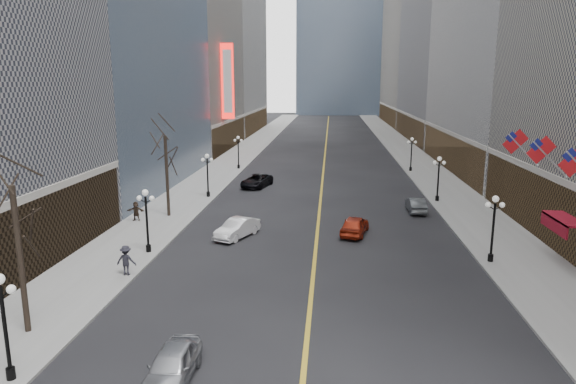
% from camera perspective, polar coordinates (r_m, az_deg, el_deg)
% --- Properties ---
extents(sidewalk_east, '(6.00, 230.00, 0.15)m').
position_cam_1_polar(sidewalk_east, '(75.82, 14.65, 2.74)').
color(sidewalk_east, gray).
rests_on(sidewalk_east, ground).
extents(sidewalk_west, '(6.00, 230.00, 0.15)m').
position_cam_1_polar(sidewalk_west, '(76.18, -6.60, 3.10)').
color(sidewalk_west, gray).
rests_on(sidewalk_west, ground).
extents(lane_line, '(0.25, 200.00, 0.02)m').
position_cam_1_polar(lane_line, '(84.60, 4.11, 4.00)').
color(lane_line, gold).
rests_on(lane_line, ground).
extents(bldg_east_c, '(26.60, 40.60, 48.80)m').
position_cam_1_polar(bldg_east_c, '(114.14, 20.44, 17.57)').
color(bldg_east_c, gray).
rests_on(bldg_east_c, ground).
extents(bldg_east_d, '(26.60, 46.60, 62.80)m').
position_cam_1_polar(bldg_east_d, '(156.64, 16.30, 18.73)').
color(bldg_east_d, gray).
rests_on(bldg_east_d, ground).
extents(bldg_west_c, '(26.60, 30.60, 50.80)m').
position_cam_1_polar(bldg_west_c, '(96.76, -14.71, 19.63)').
color(bldg_west_c, gray).
rests_on(bldg_west_c, ground).
extents(streetlamp_east_1, '(1.26, 0.44, 4.52)m').
position_cam_1_polar(streetlamp_east_1, '(36.58, 21.89, -3.08)').
color(streetlamp_east_1, black).
rests_on(streetlamp_east_1, sidewalk_east).
extents(streetlamp_east_2, '(1.26, 0.44, 4.52)m').
position_cam_1_polar(streetlamp_east_2, '(53.64, 16.39, 1.93)').
color(streetlamp_east_2, black).
rests_on(streetlamp_east_2, sidewalk_east).
extents(streetlamp_east_3, '(1.26, 0.44, 4.52)m').
position_cam_1_polar(streetlamp_east_3, '(71.16, 13.56, 4.50)').
color(streetlamp_east_3, black).
rests_on(streetlamp_east_3, sidewalk_east).
extents(streetlamp_west_0, '(1.26, 0.44, 4.52)m').
position_cam_1_polar(streetlamp_west_0, '(23.67, -29.05, -11.97)').
color(streetlamp_west_0, black).
rests_on(streetlamp_west_0, sidewalk_west).
extents(streetlamp_west_1, '(1.26, 0.44, 4.52)m').
position_cam_1_polar(streetlamp_west_1, '(37.20, -15.45, -2.39)').
color(streetlamp_west_1, black).
rests_on(streetlamp_west_1, sidewalk_west).
extents(streetlamp_west_2, '(1.26, 0.44, 4.52)m').
position_cam_1_polar(streetlamp_west_2, '(54.06, -8.94, 2.36)').
color(streetlamp_west_2, black).
rests_on(streetlamp_west_2, sidewalk_west).
extents(streetlamp_west_3, '(1.26, 0.44, 4.52)m').
position_cam_1_polar(streetlamp_west_3, '(71.48, -5.55, 4.81)').
color(streetlamp_west_3, black).
rests_on(streetlamp_west_3, sidewalk_west).
extents(flag_4, '(2.87, 0.12, 2.87)m').
position_cam_1_polar(flag_4, '(38.80, 26.52, 3.96)').
color(flag_4, '#B2B2B7').
rests_on(flag_4, ground).
extents(flag_5, '(2.87, 0.12, 2.87)m').
position_cam_1_polar(flag_5, '(43.45, 24.14, 4.92)').
color(flag_5, '#B2B2B7').
rests_on(flag_5, ground).
extents(awning_c, '(1.40, 4.00, 0.93)m').
position_cam_1_polar(awning_c, '(38.03, 28.12, -2.82)').
color(awning_c, maroon).
rests_on(awning_c, ground).
extents(theatre_marquee, '(2.00, 0.55, 12.00)m').
position_cam_1_polar(theatre_marquee, '(85.42, -6.72, 12.10)').
color(theatre_marquee, red).
rests_on(theatre_marquee, ground).
extents(tree_west_near, '(3.60, 3.60, 7.92)m').
position_cam_1_polar(tree_west_near, '(26.74, -28.13, -1.66)').
color(tree_west_near, '#2D231C').
rests_on(tree_west_near, sidewalk_west).
extents(tree_west_far, '(3.60, 3.60, 7.92)m').
position_cam_1_polar(tree_west_far, '(46.43, -13.44, 4.74)').
color(tree_west_far, '#2D231C').
rests_on(tree_west_far, sidewalk_west).
extents(car_nb_near, '(1.75, 4.26, 1.45)m').
position_cam_1_polar(car_nb_near, '(22.41, -12.76, -18.27)').
color(car_nb_near, '#A1A4A9').
rests_on(car_nb_near, ground).
extents(car_nb_mid, '(3.25, 4.74, 1.48)m').
position_cam_1_polar(car_nb_mid, '(40.39, -5.66, -4.04)').
color(car_nb_mid, silver).
rests_on(car_nb_mid, ground).
extents(car_nb_far, '(3.63, 5.73, 1.47)m').
position_cam_1_polar(car_nb_far, '(59.54, -3.51, 1.26)').
color(car_nb_far, black).
rests_on(car_nb_far, ground).
extents(car_sb_mid, '(2.75, 4.78, 1.53)m').
position_cam_1_polar(car_sb_mid, '(41.29, 7.42, -3.68)').
color(car_sb_mid, '#9C2511').
rests_on(car_sb_mid, ground).
extents(car_sb_far, '(1.46, 4.15, 1.37)m').
position_cam_1_polar(car_sb_far, '(49.42, 14.02, -1.41)').
color(car_sb_far, '#4B4F53').
rests_on(car_sb_far, ground).
extents(ped_west_walk, '(1.24, 0.54, 1.90)m').
position_cam_1_polar(ped_west_walk, '(33.68, -17.55, -7.25)').
color(ped_west_walk, black).
rests_on(ped_west_walk, sidewalk_west).
extents(ped_west_far, '(1.56, 0.47, 1.68)m').
position_cam_1_polar(ped_west_far, '(46.37, -16.53, -2.05)').
color(ped_west_far, '#2E2219').
rests_on(ped_west_far, sidewalk_west).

